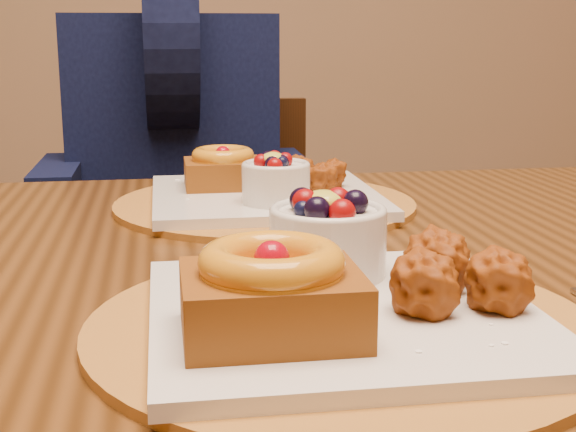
% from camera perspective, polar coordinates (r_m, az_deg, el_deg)
% --- Properties ---
extents(dining_table, '(1.60, 0.90, 0.76)m').
position_cam_1_polar(dining_table, '(0.83, 0.38, -7.80)').
color(dining_table, '#321C09').
rests_on(dining_table, ground).
extents(place_setting_near, '(0.38, 0.38, 0.09)m').
position_cam_1_polar(place_setting_near, '(0.60, 3.47, -5.49)').
color(place_setting_near, brown).
rests_on(place_setting_near, dining_table).
extents(place_setting_far, '(0.38, 0.38, 0.08)m').
position_cam_1_polar(place_setting_far, '(1.01, -1.74, 1.75)').
color(place_setting_far, brown).
rests_on(place_setting_far, dining_table).
extents(chair_far, '(0.42, 0.42, 0.84)m').
position_cam_1_polar(chair_far, '(1.61, -5.17, -5.47)').
color(chair_far, black).
rests_on(chair_far, ground).
extents(diner, '(0.48, 0.47, 0.78)m').
position_cam_1_polar(diner, '(1.54, -8.24, 7.45)').
color(diner, black).
rests_on(diner, ground).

